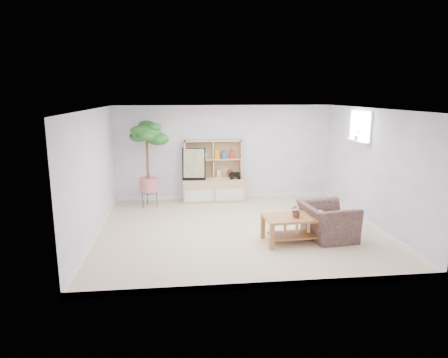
{
  "coord_description": "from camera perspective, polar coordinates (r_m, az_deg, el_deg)",
  "views": [
    {
      "loc": [
        -1.15,
        -7.57,
        2.68
      ],
      "look_at": [
        -0.25,
        0.27,
        0.99
      ],
      "focal_mm": 32.0,
      "sensor_mm": 36.0,
      "label": 1
    }
  ],
  "objects": [
    {
      "name": "coffee_table",
      "position": [
        7.51,
        10.32,
        -7.03
      ],
      "size": [
        1.24,
        0.73,
        0.49
      ],
      "primitive_type": null,
      "rotation": [
        0.0,
        0.0,
        0.07
      ],
      "color": "#976636",
      "rests_on": "floor"
    },
    {
      "name": "ceiling",
      "position": [
        7.66,
        2.14,
        9.98
      ],
      "size": [
        5.5,
        5.0,
        0.01
      ],
      "primitive_type": "cube",
      "color": "white",
      "rests_on": "walls"
    },
    {
      "name": "window",
      "position": [
        9.06,
        18.99,
        7.13
      ],
      "size": [
        0.1,
        0.98,
        0.68
      ],
      "primitive_type": null,
      "color": "silver",
      "rests_on": "walls"
    },
    {
      "name": "window_sill",
      "position": [
        9.07,
        18.5,
        5.13
      ],
      "size": [
        0.14,
        1.0,
        0.04
      ],
      "primitive_type": "cube",
      "color": "white",
      "rests_on": "walls"
    },
    {
      "name": "storage_unit",
      "position": [
        10.03,
        -1.52,
        1.12
      ],
      "size": [
        1.55,
        0.52,
        1.55
      ],
      "primitive_type": null,
      "color": "tan",
      "rests_on": "floor"
    },
    {
      "name": "sill_plant",
      "position": [
        9.09,
        18.46,
        5.95
      ],
      "size": [
        0.13,
        0.11,
        0.21
      ],
      "primitive_type": "imported",
      "rotation": [
        0.0,
        0.0,
        -0.11
      ],
      "color": "#26501F",
      "rests_on": "window_sill"
    },
    {
      "name": "table_plant",
      "position": [
        7.33,
        10.35,
        -4.43
      ],
      "size": [
        0.25,
        0.23,
        0.26
      ],
      "primitive_type": "imported",
      "rotation": [
        0.0,
        0.0,
        -0.1
      ],
      "color": "#17521C",
      "rests_on": "coffee_table"
    },
    {
      "name": "floor",
      "position": [
        8.11,
        2.01,
        -7.22
      ],
      "size": [
        5.5,
        5.0,
        0.01
      ],
      "primitive_type": "cube",
      "color": "beige",
      "rests_on": "ground"
    },
    {
      "name": "toy_truck",
      "position": [
        10.04,
        1.55,
        0.55
      ],
      "size": [
        0.36,
        0.26,
        0.18
      ],
      "primitive_type": null,
      "rotation": [
        0.0,
        0.0,
        0.06
      ],
      "color": "black",
      "rests_on": "storage_unit"
    },
    {
      "name": "floor_tree",
      "position": [
        9.63,
        -10.85,
        2.03
      ],
      "size": [
        0.91,
        0.91,
        2.07
      ],
      "primitive_type": null,
      "rotation": [
        0.0,
        0.0,
        -0.22
      ],
      "color": "#26501F",
      "rests_on": "floor"
    },
    {
      "name": "poster",
      "position": [
        9.89,
        -4.32,
        2.15
      ],
      "size": [
        0.58,
        0.18,
        0.8
      ],
      "primitive_type": null,
      "rotation": [
        0.0,
        0.0,
        -0.08
      ],
      "color": "yellow",
      "rests_on": "storage_unit"
    },
    {
      "name": "baseboard",
      "position": [
        8.09,
        2.01,
        -6.89
      ],
      "size": [
        5.5,
        5.0,
        0.1
      ],
      "primitive_type": null,
      "color": "white",
      "rests_on": "floor"
    },
    {
      "name": "walls",
      "position": [
        7.79,
        2.07,
        1.13
      ],
      "size": [
        5.51,
        5.01,
        2.4
      ],
      "color": "white",
      "rests_on": "floor"
    },
    {
      "name": "armchair",
      "position": [
        7.8,
        14.54,
        -5.5
      ],
      "size": [
        0.99,
        1.11,
        0.75
      ],
      "primitive_type": "imported",
      "rotation": [
        0.0,
        0.0,
        1.68
      ],
      "color": "#131C3D",
      "rests_on": "floor"
    }
  ]
}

